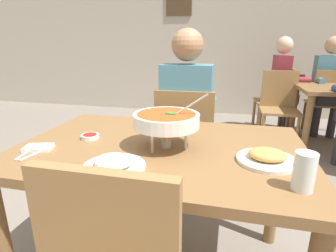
# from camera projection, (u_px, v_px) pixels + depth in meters

# --- Properties ---
(cafe_rear_partition) EXTENTS (10.00, 0.10, 3.00)m
(cafe_rear_partition) POSITION_uv_depth(u_px,v_px,m) (217.00, 27.00, 4.50)
(cafe_rear_partition) COLOR #BCB2A3
(cafe_rear_partition) RESTS_ON ground_plane
(dining_table_main) EXTENTS (1.33, 0.89, 0.74)m
(dining_table_main) POSITION_uv_depth(u_px,v_px,m) (161.00, 165.00, 1.28)
(dining_table_main) COLOR brown
(dining_table_main) RESTS_ON ground_plane
(chair_diner_main) EXTENTS (0.44, 0.44, 0.90)m
(chair_diner_main) POSITION_uv_depth(u_px,v_px,m) (186.00, 140.00, 2.00)
(chair_diner_main) COLOR olive
(chair_diner_main) RESTS_ON ground_plane
(diner_main) EXTENTS (0.40, 0.45, 1.31)m
(diner_main) POSITION_uv_depth(u_px,v_px,m) (187.00, 109.00, 1.96)
(diner_main) COLOR #2D2D38
(diner_main) RESTS_ON ground_plane
(curry_bowl) EXTENTS (0.33, 0.30, 0.26)m
(curry_bowl) POSITION_uv_depth(u_px,v_px,m) (166.00, 120.00, 1.19)
(curry_bowl) COLOR silver
(curry_bowl) RESTS_ON dining_table_main
(rice_plate) EXTENTS (0.24, 0.24, 0.06)m
(rice_plate) POSITION_uv_depth(u_px,v_px,m) (114.00, 164.00, 1.00)
(rice_plate) COLOR white
(rice_plate) RESTS_ON dining_table_main
(appetizer_plate) EXTENTS (0.24, 0.24, 0.06)m
(appetizer_plate) POSITION_uv_depth(u_px,v_px,m) (267.00, 157.00, 1.06)
(appetizer_plate) COLOR white
(appetizer_plate) RESTS_ON dining_table_main
(sauce_dish) EXTENTS (0.09, 0.09, 0.02)m
(sauce_dish) POSITION_uv_depth(u_px,v_px,m) (90.00, 136.00, 1.34)
(sauce_dish) COLOR white
(sauce_dish) RESTS_ON dining_table_main
(napkin_folded) EXTENTS (0.14, 0.11, 0.02)m
(napkin_folded) POSITION_uv_depth(u_px,v_px,m) (39.00, 148.00, 1.20)
(napkin_folded) COLOR white
(napkin_folded) RESTS_ON dining_table_main
(fork_utensil) EXTENTS (0.04, 0.17, 0.01)m
(fork_utensil) POSITION_uv_depth(u_px,v_px,m) (27.00, 152.00, 1.16)
(fork_utensil) COLOR silver
(fork_utensil) RESTS_ON dining_table_main
(spoon_utensil) EXTENTS (0.04, 0.17, 0.01)m
(spoon_utensil) POSITION_uv_depth(u_px,v_px,m) (37.00, 153.00, 1.15)
(spoon_utensil) COLOR silver
(spoon_utensil) RESTS_ON dining_table_main
(drink_glass) EXTENTS (0.07, 0.07, 0.13)m
(drink_glass) POSITION_uv_depth(u_px,v_px,m) (304.00, 174.00, 0.85)
(drink_glass) COLOR silver
(drink_glass) RESTS_ON dining_table_main
(chair_bg_middle) EXTENTS (0.46, 0.46, 0.90)m
(chair_bg_middle) POSITION_uv_depth(u_px,v_px,m) (327.00, 100.00, 3.49)
(chair_bg_middle) COLOR olive
(chair_bg_middle) RESTS_ON ground_plane
(chair_bg_right) EXTENTS (0.48, 0.48, 0.90)m
(chair_bg_right) POSITION_uv_depth(u_px,v_px,m) (279.00, 97.00, 3.69)
(chair_bg_right) COLOR olive
(chair_bg_right) RESTS_ON ground_plane
(chair_bg_window) EXTENTS (0.44, 0.44, 0.90)m
(chair_bg_window) POSITION_uv_depth(u_px,v_px,m) (279.00, 103.00, 3.26)
(chair_bg_window) COLOR olive
(chair_bg_window) RESTS_ON ground_plane
(patron_bg_middle) EXTENTS (0.40, 0.45, 1.31)m
(patron_bg_middle) POSITION_uv_depth(u_px,v_px,m) (329.00, 81.00, 3.46)
(patron_bg_middle) COLOR #2D2D38
(patron_bg_middle) RESTS_ON ground_plane
(patron_bg_right) EXTENTS (0.45, 0.40, 1.31)m
(patron_bg_right) POSITION_uv_depth(u_px,v_px,m) (283.00, 80.00, 3.59)
(patron_bg_right) COLOR #2D2D38
(patron_bg_right) RESTS_ON ground_plane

